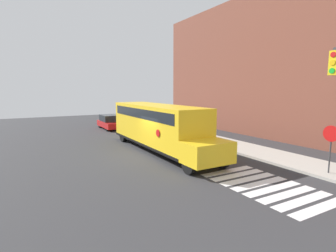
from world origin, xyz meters
The scene contains 7 objects.
ground_plane centered at (0.00, 0.00, 0.00)m, with size 60.00×60.00×0.00m, color #333335.
sidewalk_strip centered at (0.00, 6.50, 0.07)m, with size 44.00×3.00×0.15m.
building_backdrop centered at (0.00, 13.00, 6.37)m, with size 32.00×4.00×12.74m.
crosswalk_stripes centered at (7.34, 2.00, 0.00)m, with size 5.40×3.20×0.01m.
school_bus centered at (-1.20, 1.04, 1.83)m, with size 11.75×2.57×3.17m.
parked_car centered at (-12.88, 1.23, 0.74)m, with size 4.40×1.89×1.50m.
stop_sign centered at (7.86, 5.81, 1.69)m, with size 0.79×0.10×2.51m.
Camera 1 is at (14.85, -7.21, 4.21)m, focal length 28.00 mm.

